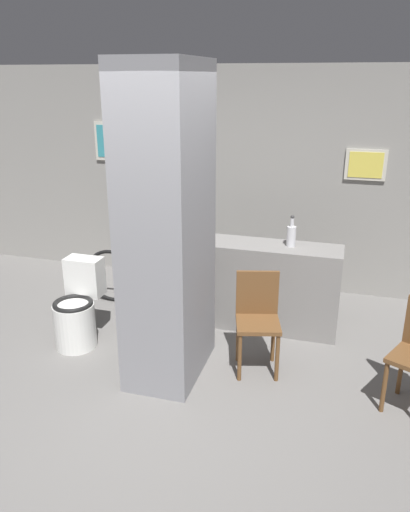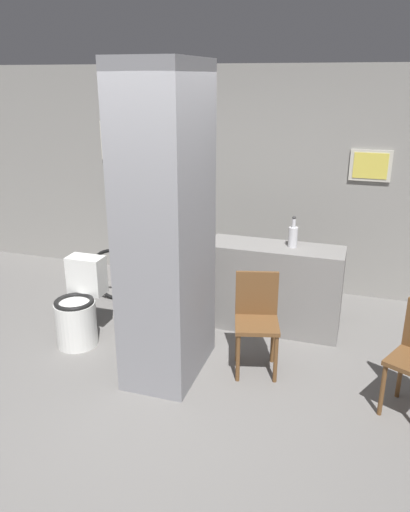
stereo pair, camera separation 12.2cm
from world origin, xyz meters
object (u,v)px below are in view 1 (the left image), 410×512
bicycle (155,280)px  bottle_tall (291,235)px  toilet (78,311)px  chair_near_pillar (257,316)px

bicycle → bottle_tall: 1.63m
toilet → chair_near_pillar: chair_near_pillar is taller
toilet → chair_near_pillar: size_ratio=0.93×
toilet → bottle_tall: 2.20m
bicycle → chair_near_pillar: bearing=-34.3°
chair_near_pillar → bicycle: chair_near_pillar is taller
toilet → bottle_tall: size_ratio=2.61×
toilet → bicycle: toilet is taller
bottle_tall → chair_near_pillar: bearing=-101.1°
toilet → chair_near_pillar: 1.74m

